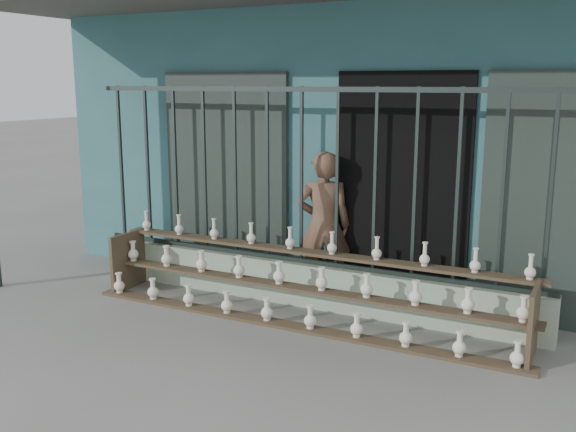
% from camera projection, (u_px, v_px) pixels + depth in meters
% --- Properties ---
extents(ground, '(60.00, 60.00, 0.00)m').
position_uv_depth(ground, '(236.00, 348.00, 5.62)').
color(ground, slate).
extents(workshop_building, '(7.40, 6.60, 3.21)m').
position_uv_depth(workshop_building, '(393.00, 131.00, 8.98)').
color(workshop_building, '#34696F').
rests_on(workshop_building, ground).
extents(parapet_wall, '(5.00, 0.20, 0.45)m').
position_uv_depth(parapet_wall, '(301.00, 283.00, 6.71)').
color(parapet_wall, '#B1C8AB').
rests_on(parapet_wall, ground).
extents(security_fence, '(5.00, 0.04, 1.80)m').
position_uv_depth(security_fence, '(301.00, 177.00, 6.48)').
color(security_fence, '#283330').
rests_on(security_fence, parapet_wall).
extents(shelf_rack, '(4.50, 0.68, 0.85)m').
position_uv_depth(shelf_rack, '(299.00, 284.00, 6.24)').
color(shelf_rack, brown).
rests_on(shelf_rack, ground).
extents(elderly_woman, '(0.69, 0.59, 1.59)m').
position_uv_depth(elderly_woman, '(323.00, 226.00, 6.80)').
color(elderly_woman, brown).
rests_on(elderly_woman, ground).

